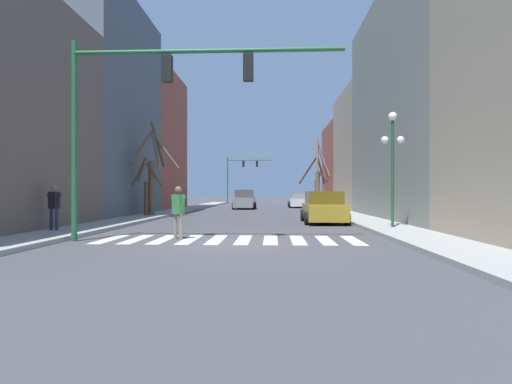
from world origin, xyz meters
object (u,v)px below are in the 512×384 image
traffic_signal_near (154,92)px  street_tree_right_mid (319,175)px  street_tree_left_far (153,171)px  car_parked_right_mid (245,200)px  pedestrian_on_left_sidewalk (178,208)px  street_lamp_right_corner (393,146)px  street_tree_left_mid (316,182)px  street_tree_left_near (145,188)px  pedestrian_waiting_at_curb (54,203)px  car_parked_left_mid (324,208)px  car_driving_away_lane (299,201)px  traffic_signal_far (240,170)px

traffic_signal_near → street_tree_right_mid: bearing=72.9°
street_tree_left_far → car_parked_right_mid: bearing=68.8°
pedestrian_on_left_sidewalk → street_tree_right_mid: bearing=-65.4°
street_lamp_right_corner → street_tree_left_mid: (-0.13, 27.60, -0.76)m
street_lamp_right_corner → pedestrian_on_left_sidewalk: size_ratio=2.65×
car_parked_right_mid → street_tree_left_near: bearing=-21.3°
street_tree_right_mid → pedestrian_waiting_at_curb: bearing=-116.8°
street_lamp_right_corner → car_parked_left_mid: bearing=119.2°
car_driving_away_lane → car_parked_left_mid: (-0.02, -20.61, 0.04)m
traffic_signal_far → car_parked_left_mid: 36.05m
street_tree_left_far → street_tree_right_mid: 19.46m
traffic_signal_far → street_tree_left_far: bearing=-95.6°
pedestrian_waiting_at_curb → street_tree_left_mid: (13.00, 29.52, 1.54)m
street_tree_left_far → street_tree_right_mid: (12.27, 15.10, 0.36)m
car_parked_right_mid → street_tree_right_mid: bearing=107.9°
pedestrian_waiting_at_curb → street_tree_left_mid: 32.29m
pedestrian_on_left_sidewalk → street_tree_left_far: bearing=-28.4°
traffic_signal_far → pedestrian_waiting_at_curb: (-3.63, -41.12, -3.53)m
car_parked_left_mid → pedestrian_waiting_at_curb: size_ratio=2.52×
traffic_signal_far → street_tree_left_mid: bearing=-51.1°
street_tree_left_mid → street_tree_left_near: size_ratio=1.60×
car_driving_away_lane → pedestrian_on_left_sidewalk: 28.60m
traffic_signal_near → car_parked_right_mid: 25.46m
car_parked_right_mid → pedestrian_waiting_at_curb: pedestrian_waiting_at_curb is taller
pedestrian_on_left_sidewalk → traffic_signal_near: bearing=87.8°
traffic_signal_near → car_parked_left_mid: traffic_signal_near is taller
street_tree_left_mid → traffic_signal_near: bearing=-105.2°
car_driving_away_lane → street_tree_left_far: street_tree_left_far is taller
car_driving_away_lane → street_tree_left_near: bearing=148.1°
car_driving_away_lane → street_tree_left_far: bearing=147.8°
traffic_signal_near → street_tree_left_mid: bearing=74.8°
traffic_signal_far → pedestrian_waiting_at_curb: size_ratio=3.79×
street_tree_left_far → street_tree_left_near: bearing=-113.9°
traffic_signal_far → car_driving_away_lane: size_ratio=1.56×
street_lamp_right_corner → car_driving_away_lane: (-2.27, 24.71, -2.75)m
street_lamp_right_corner → street_tree_left_far: (-12.53, 8.44, -0.56)m
street_tree_left_near → street_tree_left_far: bearing=66.1°
car_driving_away_lane → pedestrian_on_left_sidewalk: bearing=168.3°
traffic_signal_near → traffic_signal_far: 43.17m
car_driving_away_lane → street_tree_right_mid: bearing=-120.2°
street_tree_left_near → car_parked_left_mid: bearing=-19.3°
car_parked_right_mid → street_tree_left_mid: bearing=130.7°
car_parked_right_mid → car_driving_away_lane: bearing=123.6°
traffic_signal_near → street_tree_left_mid: (8.57, 31.56, -2.09)m
traffic_signal_near → car_driving_away_lane: 29.66m
car_parked_left_mid → street_tree_left_mid: size_ratio=0.74×
car_driving_away_lane → street_tree_left_mid: street_tree_left_mid is taller
traffic_signal_near → traffic_signal_far: traffic_signal_far is taller
street_tree_right_mid → car_parked_left_mid: bearing=-96.0°
car_parked_right_mid → pedestrian_waiting_at_curb: (-5.53, -23.08, 0.33)m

